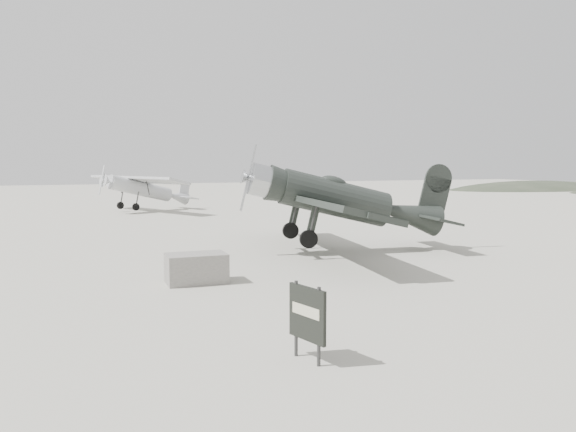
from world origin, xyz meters
The scene contains 6 objects.
ground centered at (0.00, 0.00, 0.00)m, with size 160.00×160.00×0.00m, color #A29E8F.
hill_northeast centered at (50.00, 40.00, 0.00)m, with size 32.00×16.00×5.20m, color #2D3627.
lowwing_monoplane centered at (1.29, 1.50, 2.03)m, with size 8.55×11.95×3.84m.
highwing_monoplane centered at (-3.59, 23.62, 1.84)m, with size 7.79×10.05×2.94m.
equipment_block centered at (-5.36, -2.00, 0.43)m, with size 1.73×1.08×0.87m, color slate.
sign_board centered at (-4.94, -9.21, 0.84)m, with size 0.32×0.95×1.40m.
Camera 1 is at (-8.83, -18.12, 3.51)m, focal length 35.00 mm.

